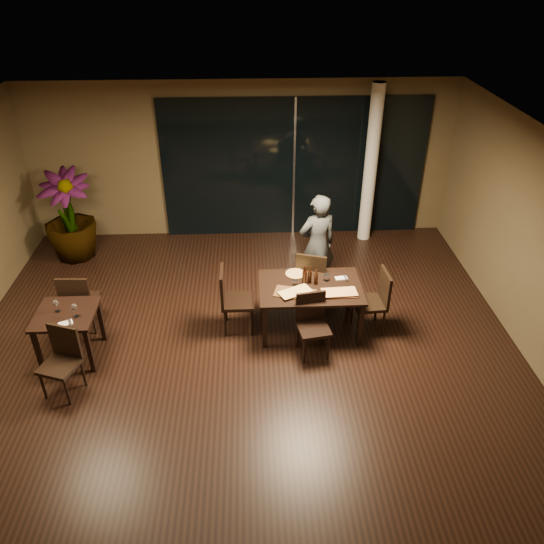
{
  "coord_description": "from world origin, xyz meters",
  "views": [
    {
      "loc": [
        0.14,
        -5.62,
        5.03
      ],
      "look_at": [
        0.43,
        0.74,
        1.05
      ],
      "focal_mm": 35.0,
      "sensor_mm": 36.0,
      "label": 1
    }
  ],
  "objects": [
    {
      "name": "chair_main_far",
      "position": [
        1.09,
        1.35,
        0.57
      ],
      "size": [
        0.59,
        0.59,
        1.01
      ],
      "rotation": [
        0.0,
        0.0,
        2.84
      ],
      "color": "black",
      "rests_on": "ground"
    },
    {
      "name": "diner",
      "position": [
        1.22,
        1.84,
        0.86
      ],
      "size": [
        0.67,
        0.54,
        1.73
      ],
      "primitive_type": "imported",
      "rotation": [
        0.0,
        0.0,
        3.44
      ],
      "color": "#2B2E30",
      "rests_on": "ground"
    },
    {
      "name": "oblong_pizza_left",
      "position": [
        0.76,
        0.62,
        0.77
      ],
      "size": [
        0.49,
        0.39,
        0.02
      ],
      "primitive_type": null,
      "rotation": [
        0.0,
        0.0,
        0.47
      ],
      "color": "maroon",
      "rests_on": "pizza_board_left"
    },
    {
      "name": "column",
      "position": [
        2.4,
        3.65,
        1.5
      ],
      "size": [
        0.24,
        0.24,
        3.0
      ],
      "primitive_type": "cylinder",
      "color": "white",
      "rests_on": "ground"
    },
    {
      "name": "window_panel",
      "position": [
        1.0,
        3.96,
        1.35
      ],
      "size": [
        5.0,
        0.06,
        2.7
      ],
      "primitive_type": "cube",
      "color": "black",
      "rests_on": "ground"
    },
    {
      "name": "ground",
      "position": [
        0.0,
        0.0,
        0.0
      ],
      "size": [
        8.0,
        8.0,
        0.0
      ],
      "primitive_type": "plane",
      "color": "black",
      "rests_on": "ground"
    },
    {
      "name": "ceiling",
      "position": [
        0.0,
        0.0,
        3.02
      ],
      "size": [
        8.0,
        8.0,
        0.04
      ],
      "primitive_type": "cube",
      "color": "silver",
      "rests_on": "wall_back"
    },
    {
      "name": "tumbler_right",
      "position": [
        1.25,
        0.95,
        0.8
      ],
      "size": [
        0.08,
        0.08,
        0.1
      ],
      "primitive_type": "cylinder",
      "color": "white",
      "rests_on": "main_table"
    },
    {
      "name": "oblong_pizza_right",
      "position": [
        1.39,
        0.58,
        0.77
      ],
      "size": [
        0.49,
        0.25,
        0.02
      ],
      "primitive_type": null,
      "rotation": [
        0.0,
        0.0,
        0.06
      ],
      "color": "maroon",
      "rests_on": "pizza_board_right"
    },
    {
      "name": "wall_back",
      "position": [
        0.0,
        4.05,
        1.5
      ],
      "size": [
        8.0,
        0.1,
        3.0
      ],
      "primitive_type": "cube",
      "color": "brown",
      "rests_on": "ground"
    },
    {
      "name": "potted_plant",
      "position": [
        -3.13,
        3.16,
        0.83
      ],
      "size": [
        0.99,
        0.99,
        1.67
      ],
      "primitive_type": "imported",
      "rotation": [
        0.0,
        0.0,
        0.09
      ],
      "color": "#1B4416",
      "rests_on": "ground"
    },
    {
      "name": "napkin_near",
      "position": [
        1.52,
        0.66,
        0.76
      ],
      "size": [
        0.2,
        0.13,
        0.01
      ],
      "primitive_type": "cube",
      "rotation": [
        0.0,
        0.0,
        -0.18
      ],
      "color": "white",
      "rests_on": "main_table"
    },
    {
      "name": "bottle_a",
      "position": [
        0.91,
        0.85,
        0.9
      ],
      "size": [
        0.07,
        0.07,
        0.3
      ],
      "primitive_type": null,
      "color": "black",
      "rests_on": "main_table"
    },
    {
      "name": "chair_side_far",
      "position": [
        -2.41,
        0.9,
        0.55
      ],
      "size": [
        0.48,
        0.48,
        0.99
      ],
      "rotation": [
        0.0,
        0.0,
        3.09
      ],
      "color": "black",
      "rests_on": "ground"
    },
    {
      "name": "wine_glass_a",
      "position": [
        -2.51,
        0.34,
        0.84
      ],
      "size": [
        0.08,
        0.08,
        0.18
      ],
      "primitive_type": null,
      "color": "white",
      "rests_on": "side_table"
    },
    {
      "name": "napkin_far",
      "position": [
        1.48,
        0.99,
        0.76
      ],
      "size": [
        0.19,
        0.12,
        0.01
      ],
      "primitive_type": "cube",
      "rotation": [
        0.0,
        0.0,
        0.11
      ],
      "color": "white",
      "rests_on": "main_table"
    },
    {
      "name": "main_table",
      "position": [
        1.0,
        0.8,
        0.68
      ],
      "size": [
        1.5,
        1.0,
        0.75
      ],
      "color": "black",
      "rests_on": "ground"
    },
    {
      "name": "round_pizza",
      "position": [
        0.81,
        1.14,
        0.76
      ],
      "size": [
        0.29,
        0.29,
        0.01
      ],
      "primitive_type": "cylinder",
      "color": "#AC3813",
      "rests_on": "main_table"
    },
    {
      "name": "side_napkin",
      "position": [
        -2.32,
        0.05,
        0.76
      ],
      "size": [
        0.21,
        0.18,
        0.01
      ],
      "primitive_type": "cube",
      "rotation": [
        0.0,
        0.0,
        0.43
      ],
      "color": "silver",
      "rests_on": "side_table"
    },
    {
      "name": "pizza_board_left",
      "position": [
        0.76,
        0.62,
        0.76
      ],
      "size": [
        0.64,
        0.44,
        0.01
      ],
      "primitive_type": "cube",
      "rotation": [
        0.0,
        0.0,
        -0.27
      ],
      "color": "#482D17",
      "rests_on": "main_table"
    },
    {
      "name": "chair_main_near",
      "position": [
        0.98,
        0.28,
        0.52
      ],
      "size": [
        0.49,
        0.49,
        0.92
      ],
      "rotation": [
        0.0,
        0.0,
        0.17
      ],
      "color": "black",
      "rests_on": "ground"
    },
    {
      "name": "pizza_board_right",
      "position": [
        1.39,
        0.58,
        0.76
      ],
      "size": [
        0.5,
        0.26,
        0.01
      ],
      "primitive_type": "cube",
      "rotation": [
        0.0,
        0.0,
        0.01
      ],
      "color": "#412314",
      "rests_on": "main_table"
    },
    {
      "name": "chair_main_left",
      "position": [
        -0.16,
        0.84,
        0.58
      ],
      "size": [
        0.48,
        0.48,
        1.03
      ],
      "rotation": [
        0.0,
        0.0,
        1.57
      ],
      "color": "black",
      "rests_on": "ground"
    },
    {
      "name": "chair_main_right",
      "position": [
        1.97,
        0.73,
        0.56
      ],
      "size": [
        0.49,
        0.49,
        1.0
      ],
      "rotation": [
        0.0,
        0.0,
        -1.5
      ],
      "color": "black",
      "rests_on": "ground"
    },
    {
      "name": "bottle_c",
      "position": [
        0.99,
        0.9,
        0.89
      ],
      "size": [
        0.06,
        0.06,
        0.28
      ],
      "primitive_type": null,
      "color": "black",
      "rests_on": "main_table"
    },
    {
      "name": "tumbler_left",
      "position": [
        0.78,
        0.85,
        0.79
      ],
      "size": [
        0.07,
        0.07,
        0.08
      ],
      "primitive_type": "cylinder",
      "color": "white",
      "rests_on": "main_table"
    },
    {
      "name": "wine_glass_b",
      "position": [
        -2.23,
        0.22,
        0.84
      ],
      "size": [
        0.08,
        0.08,
        0.19
      ],
      "primitive_type": null,
      "color": "white",
      "rests_on": "side_table"
    },
    {
      "name": "bottle_b",
      "position": [
        1.08,
        0.86,
        0.87
      ],
      "size": [
        0.05,
        0.05,
        0.25
      ],
      "primitive_type": null,
      "color": "black",
      "rests_on": "main_table"
    },
    {
      "name": "chair_side_near",
      "position": [
        -2.3,
        -0.35,
        0.52
      ],
      "size": [
        0.56,
        0.56,
        0.94
      ],
      "rotation": [
        0.0,
        0.0,
        -0.34
      ],
      "color": "black",
      "rests_on": "ground"
    },
    {
      "name": "side_table",
      "position": [
        -2.4,
        0.3,
        0.62
      ],
      "size": [
        0.8,
        0.8,
        0.75
      ],
      "color": "black",
      "rests_on": "ground"
    }
  ]
}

